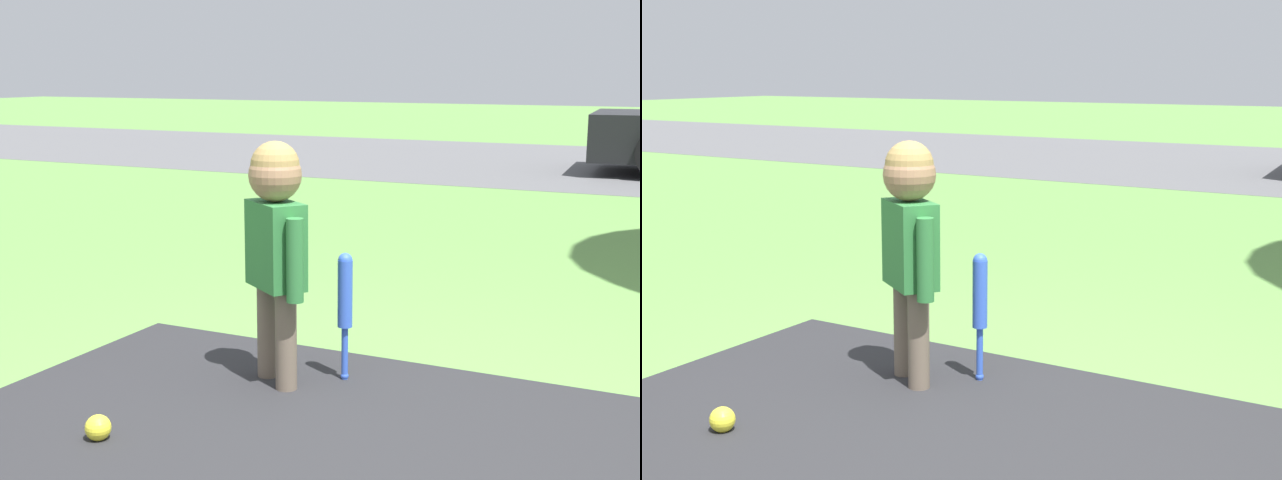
{
  "view_description": "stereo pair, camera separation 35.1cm",
  "coord_description": "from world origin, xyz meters",
  "views": [
    {
      "loc": [
        1.08,
        -2.56,
        1.28
      ],
      "look_at": [
        -0.66,
        0.91,
        0.54
      ],
      "focal_mm": 50.0,
      "sensor_mm": 36.0,
      "label": 1
    },
    {
      "loc": [
        1.38,
        -2.39,
        1.28
      ],
      "look_at": [
        -0.66,
        0.91,
        0.54
      ],
      "focal_mm": 50.0,
      "sensor_mm": 36.0,
      "label": 2
    }
  ],
  "objects": [
    {
      "name": "ground_plane",
      "position": [
        0.0,
        0.0,
        0.0
      ],
      "size": [
        60.0,
        60.0,
        0.0
      ],
      "primitive_type": "plane",
      "color": "#5B8C42"
    },
    {
      "name": "child",
      "position": [
        -0.66,
        0.51,
        0.65
      ],
      "size": [
        0.35,
        0.28,
        1.01
      ],
      "rotation": [
        0.0,
        0.0,
        -0.61
      ],
      "color": "#6B5B4C",
      "rests_on": "ground"
    },
    {
      "name": "sports_ball",
      "position": [
        -0.94,
        -0.28,
        0.05
      ],
      "size": [
        0.09,
        0.09,
        0.09
      ],
      "color": "yellow",
      "rests_on": "ground"
    },
    {
      "name": "baseball_bat",
      "position": [
        -0.42,
        0.67,
        0.35
      ],
      "size": [
        0.06,
        0.06,
        0.54
      ],
      "color": "blue",
      "rests_on": "ground"
    }
  ]
}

